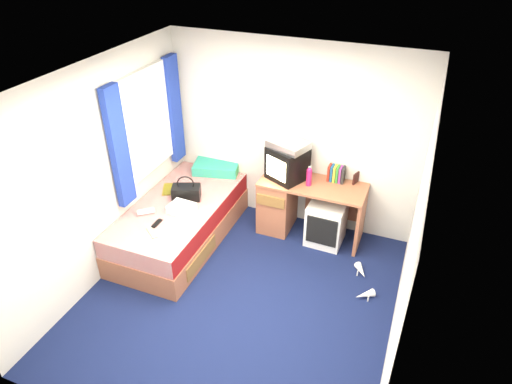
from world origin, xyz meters
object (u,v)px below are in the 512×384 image
at_px(storage_cube, 326,223).
at_px(pink_water_bottle, 309,178).
at_px(pillow, 217,167).
at_px(crt_tv, 287,163).
at_px(white_heels, 363,282).
at_px(bed, 180,222).
at_px(aerosol_can, 309,172).
at_px(magazine, 171,189).
at_px(handbag, 186,192).
at_px(water_bottle, 146,212).
at_px(desk, 291,202).
at_px(colour_swatch_fan, 152,233).
at_px(remote_control, 157,223).
at_px(vcr, 288,145).
at_px(towel, 182,208).
at_px(picture_frame, 356,178).

bearing_deg(storage_cube, pink_water_bottle, 175.30).
bearing_deg(storage_cube, pillow, 172.54).
distance_m(crt_tv, white_heels, 1.66).
relative_size(bed, pink_water_bottle, 9.44).
height_order(aerosol_can, magazine, aerosol_can).
distance_m(pillow, magazine, 0.73).
relative_size(bed, pillow, 3.34).
relative_size(handbag, water_bottle, 1.96).
bearing_deg(bed, desk, 31.43).
bearing_deg(desk, handbag, -153.18).
distance_m(storage_cube, crt_tv, 0.89).
bearing_deg(white_heels, colour_swatch_fan, -164.43).
xyz_separation_m(desk, colour_swatch_fan, (-1.19, -1.37, 0.14)).
xyz_separation_m(desk, aerosol_can, (0.19, 0.08, 0.44)).
distance_m(bed, magazine, 0.45).
height_order(handbag, magazine, handbag).
bearing_deg(colour_swatch_fan, handbag, 89.08).
relative_size(storage_cube, remote_control, 3.45).
height_order(crt_tv, pink_water_bottle, crt_tv).
bearing_deg(handbag, colour_swatch_fan, -112.29).
bearing_deg(magazine, water_bottle, -89.17).
bearing_deg(desk, water_bottle, -143.55).
bearing_deg(handbag, desk, 5.45).
distance_m(pillow, desk, 1.16).
distance_m(storage_cube, aerosol_can, 0.67).
distance_m(vcr, colour_swatch_fan, 1.89).
xyz_separation_m(handbag, white_heels, (2.28, -0.13, -0.59)).
bearing_deg(desk, crt_tv, -179.78).
distance_m(crt_tv, remote_control, 1.71).
distance_m(desk, magazine, 1.55).
bearing_deg(handbag, pink_water_bottle, -0.63).
bearing_deg(vcr, remote_control, -113.83).
xyz_separation_m(aerosol_can, water_bottle, (-1.64, -1.15, -0.27)).
xyz_separation_m(storage_cube, pink_water_bottle, (-0.27, 0.03, 0.58)).
distance_m(pink_water_bottle, handbag, 1.52).
bearing_deg(aerosol_can, storage_cube, -28.19).
xyz_separation_m(pillow, white_heels, (2.23, -0.89, -0.57)).
bearing_deg(pink_water_bottle, bed, -154.80).
bearing_deg(colour_swatch_fan, white_heels, 15.57).
distance_m(magazine, colour_swatch_fan, 0.92).
bearing_deg(towel, bed, 133.73).
bearing_deg(aerosol_can, desk, -158.31).
xyz_separation_m(bed, desk, (1.21, 0.74, 0.14)).
xyz_separation_m(aerosol_can, magazine, (-1.65, -0.56, -0.30)).
xyz_separation_m(crt_tv, handbag, (-1.10, -0.59, -0.32)).
height_order(storage_cube, towel, towel).
height_order(bed, picture_frame, picture_frame).
height_order(bed, crt_tv, crt_tv).
xyz_separation_m(picture_frame, colour_swatch_fan, (-1.94, -1.56, -0.27)).
height_order(storage_cube, colour_swatch_fan, same).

